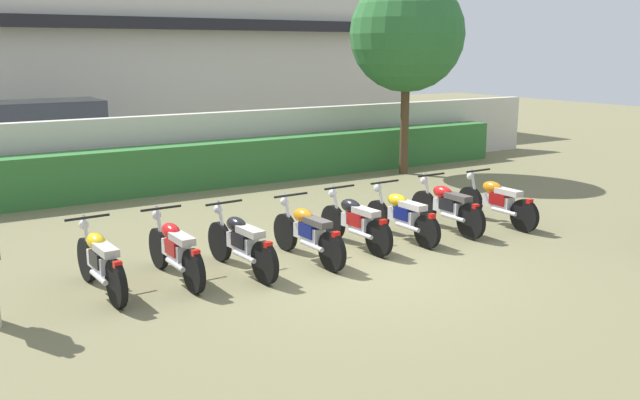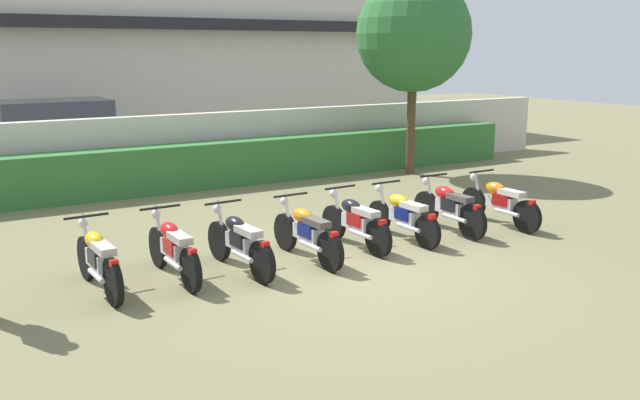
% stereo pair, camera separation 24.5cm
% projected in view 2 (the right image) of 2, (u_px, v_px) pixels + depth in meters
% --- Properties ---
extents(ground, '(60.00, 60.00, 0.00)m').
position_uv_depth(ground, '(358.00, 267.00, 10.20)').
color(ground, olive).
extents(building, '(24.01, 6.50, 7.50)m').
position_uv_depth(building, '(88.00, 32.00, 23.47)').
color(building, beige).
rests_on(building, ground).
extents(compound_wall, '(22.81, 0.30, 1.67)m').
position_uv_depth(compound_wall, '(183.00, 149.00, 16.35)').
color(compound_wall, beige).
rests_on(compound_wall, ground).
extents(hedge_row, '(18.25, 0.70, 1.05)m').
position_uv_depth(hedge_row, '(194.00, 166.00, 15.82)').
color(hedge_row, '#337033').
rests_on(hedge_row, ground).
extents(parked_car, '(4.53, 2.14, 1.89)m').
position_uv_depth(parked_car, '(62.00, 137.00, 17.86)').
color(parked_car, '#9EA3A8').
rests_on(parked_car, ground).
extents(tree_near_inspector, '(2.88, 2.88, 4.98)m').
position_uv_depth(tree_near_inspector, '(414.00, 34.00, 17.06)').
color(tree_near_inspector, '#4C3823').
rests_on(tree_near_inspector, ground).
extents(motorcycle_in_row_0, '(0.60, 1.86, 0.97)m').
position_uv_depth(motorcycle_in_row_0, '(98.00, 259.00, 9.08)').
color(motorcycle_in_row_0, black).
rests_on(motorcycle_in_row_0, ground).
extents(motorcycle_in_row_1, '(0.60, 1.90, 0.96)m').
position_uv_depth(motorcycle_in_row_1, '(173.00, 248.00, 9.60)').
color(motorcycle_in_row_1, black).
rests_on(motorcycle_in_row_1, ground).
extents(motorcycle_in_row_2, '(0.60, 1.92, 0.96)m').
position_uv_depth(motorcycle_in_row_2, '(239.00, 242.00, 9.93)').
color(motorcycle_in_row_2, black).
rests_on(motorcycle_in_row_2, ground).
extents(motorcycle_in_row_3, '(0.60, 1.91, 0.96)m').
position_uv_depth(motorcycle_in_row_3, '(307.00, 232.00, 10.45)').
color(motorcycle_in_row_3, black).
rests_on(motorcycle_in_row_3, ground).
extents(motorcycle_in_row_4, '(0.60, 1.81, 0.95)m').
position_uv_depth(motorcycle_in_row_4, '(356.00, 221.00, 11.11)').
color(motorcycle_in_row_4, black).
rests_on(motorcycle_in_row_4, ground).
extents(motorcycle_in_row_5, '(0.60, 1.86, 0.94)m').
position_uv_depth(motorcycle_in_row_5, '(403.00, 215.00, 11.57)').
color(motorcycle_in_row_5, black).
rests_on(motorcycle_in_row_5, ground).
extents(motorcycle_in_row_6, '(0.60, 1.86, 0.97)m').
position_uv_depth(motorcycle_in_row_6, '(449.00, 207.00, 12.07)').
color(motorcycle_in_row_6, black).
rests_on(motorcycle_in_row_6, ground).
extents(motorcycle_in_row_7, '(0.60, 1.93, 0.95)m').
position_uv_depth(motorcycle_in_row_7, '(500.00, 202.00, 12.54)').
color(motorcycle_in_row_7, black).
rests_on(motorcycle_in_row_7, ground).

